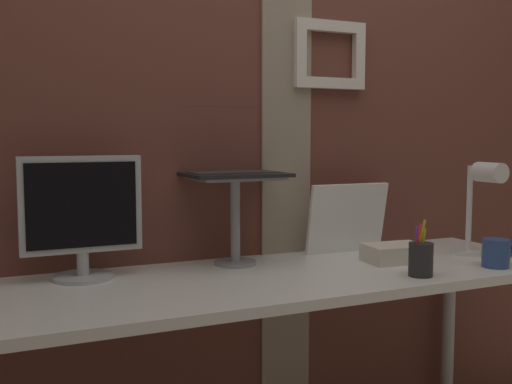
% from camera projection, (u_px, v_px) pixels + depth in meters
% --- Properties ---
extents(brick_wall_back, '(3.52, 0.16, 2.52)m').
position_uv_depth(brick_wall_back, '(260.00, 106.00, 2.19)').
color(brick_wall_back, brown).
rests_on(brick_wall_back, ground_plane).
extents(desk, '(2.02, 0.61, 0.72)m').
position_uv_depth(desk, '(269.00, 298.00, 1.86)').
color(desk, white).
rests_on(desk, ground_plane).
extents(monitor, '(0.35, 0.18, 0.37)m').
position_uv_depth(monitor, '(82.00, 212.00, 1.78)').
color(monitor, '#ADB2B7').
rests_on(monitor, desk).
extents(laptop_stand, '(0.28, 0.22, 0.30)m').
position_uv_depth(laptop_stand, '(235.00, 206.00, 1.99)').
color(laptop_stand, gray).
rests_on(laptop_stand, desk).
extents(laptop, '(0.33, 0.33, 0.24)m').
position_uv_depth(laptop, '(226.00, 156.00, 2.05)').
color(laptop, black).
rests_on(laptop, laptop_stand).
extents(whiteboard_panel, '(0.32, 0.06, 0.26)m').
position_uv_depth(whiteboard_panel, '(347.00, 218.00, 2.20)').
color(whiteboard_panel, white).
rests_on(whiteboard_panel, desk).
extents(desk_lamp, '(0.12, 0.20, 0.34)m').
position_uv_depth(desk_lamp, '(481.00, 199.00, 2.12)').
color(desk_lamp, white).
rests_on(desk_lamp, desk).
extents(pen_cup, '(0.07, 0.07, 0.17)m').
position_uv_depth(pen_cup, '(421.00, 259.00, 1.83)').
color(pen_cup, '#262628').
rests_on(pen_cup, desk).
extents(coffee_mug, '(0.13, 0.09, 0.09)m').
position_uv_depth(coffee_mug, '(496.00, 253.00, 1.96)').
color(coffee_mug, '#2D4C8C').
rests_on(coffee_mug, desk).
extents(paper_clutter_stack, '(0.21, 0.16, 0.06)m').
position_uv_depth(paper_clutter_stack, '(395.00, 253.00, 2.05)').
color(paper_clutter_stack, silver).
rests_on(paper_clutter_stack, desk).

